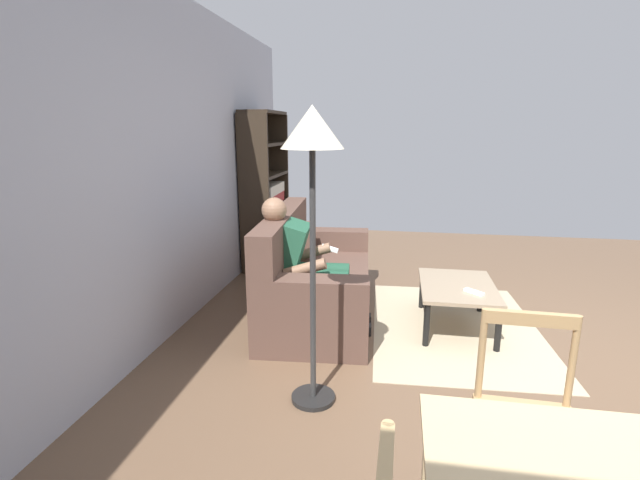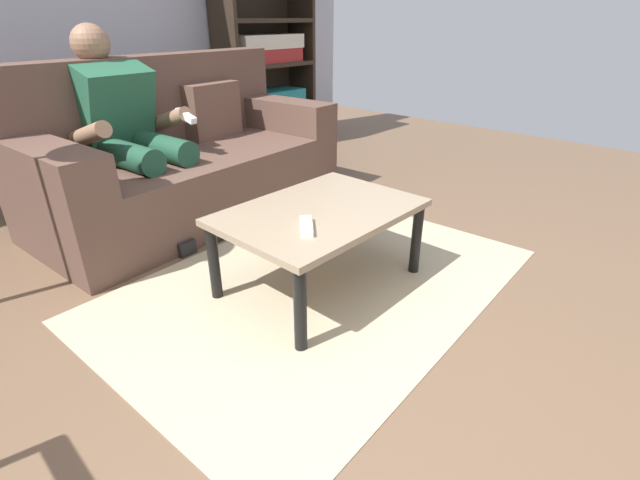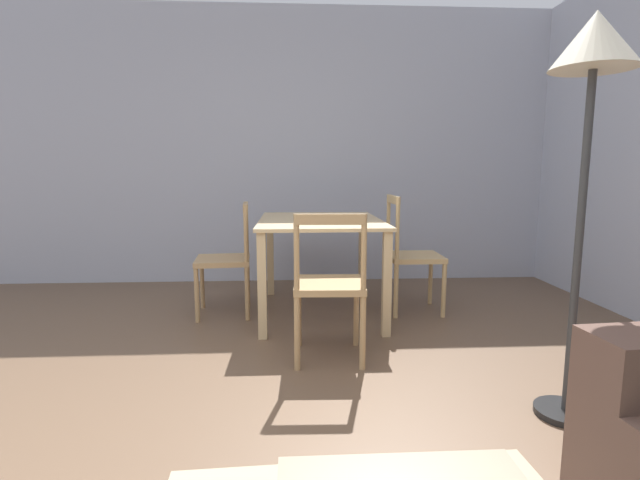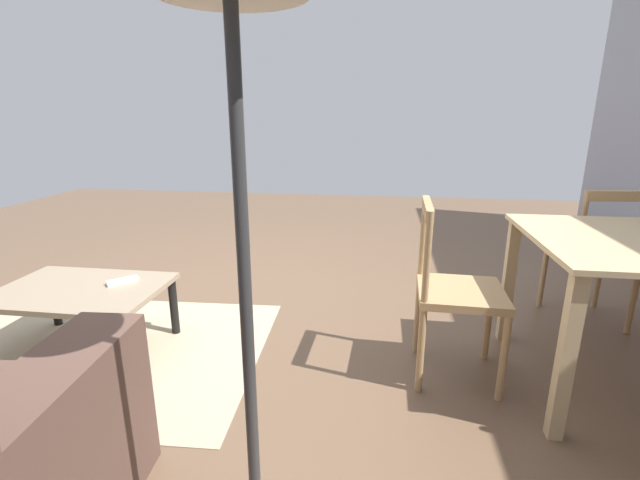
# 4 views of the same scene
# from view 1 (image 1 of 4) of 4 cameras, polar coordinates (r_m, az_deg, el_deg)

# --- Properties ---
(ground_plane) EXTENTS (9.02, 9.02, 0.00)m
(ground_plane) POSITION_cam_1_polar(r_m,az_deg,el_deg) (3.79, 28.66, -14.59)
(ground_plane) COLOR brown
(wall_back) EXTENTS (7.02, 0.12, 2.78)m
(wall_back) POSITION_cam_1_polar(r_m,az_deg,el_deg) (3.70, -21.33, 8.08)
(wall_back) COLOR #B2B7C6
(wall_back) RESTS_ON ground_plane
(couch) EXTENTS (1.97, 1.03, 0.95)m
(couch) POSITION_cam_1_polar(r_m,az_deg,el_deg) (4.28, -1.00, -4.75)
(couch) COLOR brown
(couch) RESTS_ON ground_plane
(person_lounging) EXTENTS (0.61, 0.94, 1.14)m
(person_lounging) POSITION_cam_1_polar(r_m,az_deg,el_deg) (3.90, -1.94, -2.80)
(person_lounging) COLOR #23563D
(person_lounging) RESTS_ON ground_plane
(coffee_table) EXTENTS (0.89, 0.62, 0.39)m
(coffee_table) POSITION_cam_1_polar(r_m,az_deg,el_deg) (4.13, 16.70, -6.00)
(coffee_table) COLOR gray
(coffee_table) RESTS_ON ground_plane
(tv_remote) EXTENTS (0.15, 0.16, 0.02)m
(tv_remote) POSITION_cam_1_polar(r_m,az_deg,el_deg) (3.94, 18.59, -6.14)
(tv_remote) COLOR white
(tv_remote) RESTS_ON coffee_table
(bookshelf) EXTENTS (0.96, 0.36, 1.89)m
(bookshelf) POSITION_cam_1_polar(r_m,az_deg,el_deg) (5.79, -6.92, 4.77)
(bookshelf) COLOR #2D2319
(bookshelf) RESTS_ON ground_plane
(dining_chair_facing_couch) EXTENTS (0.43, 0.43, 0.91)m
(dining_chair_facing_couch) POSITION_cam_1_polar(r_m,az_deg,el_deg) (2.28, 24.50, -20.29)
(dining_chair_facing_couch) COLOR tan
(dining_chair_facing_couch) RESTS_ON ground_plane
(area_rug) EXTENTS (2.06, 1.49, 0.01)m
(area_rug) POSITION_cam_1_polar(r_m,az_deg,el_deg) (4.25, 16.38, -10.28)
(area_rug) COLOR tan
(area_rug) RESTS_ON ground_plane
(floor_lamp) EXTENTS (0.36, 0.36, 1.82)m
(floor_lamp) POSITION_cam_1_polar(r_m,az_deg,el_deg) (2.62, -0.95, 10.29)
(floor_lamp) COLOR black
(floor_lamp) RESTS_ON ground_plane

